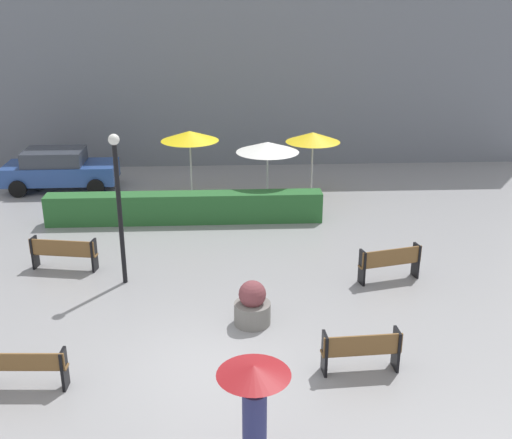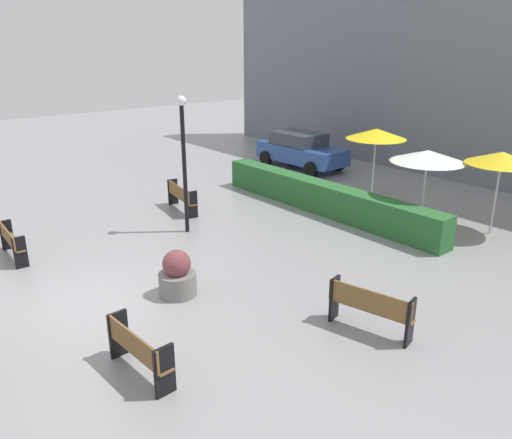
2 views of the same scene
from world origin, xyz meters
name	(u,v)px [view 1 (image 1 of 2)]	position (x,y,z in m)	size (l,w,h in m)	color
ground_plane	(208,365)	(0.00, 0.00, 0.00)	(60.00, 60.00, 0.00)	gray
bench_near_right	(361,349)	(3.07, -0.39, 0.52)	(1.61, 0.46, 0.89)	brown
bench_far_right	(390,261)	(4.70, 3.69, 0.56)	(1.71, 0.71, 0.94)	brown
bench_near_left	(24,366)	(-3.50, -0.63, 0.50)	(1.65, 0.40, 0.83)	brown
bench_far_left	(63,252)	(-4.06, 4.84, 0.53)	(1.85, 0.65, 0.90)	brown
pedestrian_with_umbrella	(254,402)	(0.80, -3.10, 1.38)	(1.14, 1.14, 1.99)	navy
planter_pot	(252,306)	(0.98, 1.64, 0.46)	(0.84, 0.84, 1.07)	slate
lamp_post	(118,195)	(-2.28, 3.95, 2.44)	(0.28, 0.28, 3.98)	black
patio_umbrella_yellow	(190,136)	(-0.84, 10.84, 2.36)	(2.07, 2.07, 2.54)	silver
patio_umbrella_white	(268,147)	(1.87, 9.77, 2.18)	(2.18, 2.18, 2.36)	silver
patio_umbrella_yellow_far	(313,137)	(3.58, 10.79, 2.27)	(1.97, 1.97, 2.45)	silver
hedge_strip	(185,208)	(-0.95, 8.40, 0.50)	(9.06, 0.70, 1.00)	#28602D
building_facade	(214,63)	(0.00, 16.00, 4.32)	(28.00, 1.20, 8.63)	slate
parked_car	(60,169)	(-5.94, 12.25, 0.82)	(4.22, 2.02, 1.57)	#28478C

